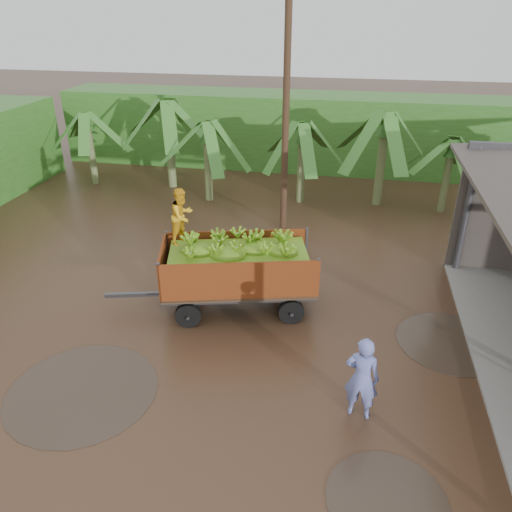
# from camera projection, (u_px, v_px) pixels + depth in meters

# --- Properties ---
(ground) EXTENTS (100.00, 100.00, 0.00)m
(ground) POSITION_uv_depth(u_px,v_px,m) (258.00, 362.00, 11.87)
(ground) COLOR black
(ground) RESTS_ON ground
(hedge_north) EXTENTS (22.00, 3.00, 3.60)m
(hedge_north) POSITION_uv_depth(u_px,v_px,m) (279.00, 130.00, 25.36)
(hedge_north) COLOR #2D661E
(hedge_north) RESTS_ON ground
(banana_trailer) EXTENTS (5.77, 2.95, 3.40)m
(banana_trailer) POSITION_uv_depth(u_px,v_px,m) (237.00, 267.00, 13.45)
(banana_trailer) COLOR #983E15
(banana_trailer) RESTS_ON ground
(man_blue) EXTENTS (0.76, 0.56, 1.90)m
(man_blue) POSITION_uv_depth(u_px,v_px,m) (362.00, 378.00, 9.94)
(man_blue) COLOR #6A75C1
(man_blue) RESTS_ON ground
(utility_pole) EXTENTS (1.20, 0.24, 8.44)m
(utility_pole) POSITION_uv_depth(u_px,v_px,m) (286.00, 112.00, 16.98)
(utility_pole) COLOR #47301E
(utility_pole) RESTS_ON ground
(banana_plants) EXTENTS (24.26, 20.62, 4.01)m
(banana_plants) POSITION_uv_depth(u_px,v_px,m) (126.00, 189.00, 17.38)
(banana_plants) COLOR #2D661E
(banana_plants) RESTS_ON ground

